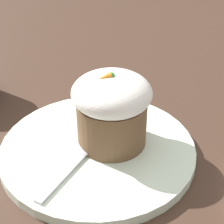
% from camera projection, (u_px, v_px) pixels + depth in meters
% --- Properties ---
extents(ground_plane, '(4.00, 4.00, 0.00)m').
position_uv_depth(ground_plane, '(98.00, 153.00, 0.48)').
color(ground_plane, '#3D281E').
extents(dessert_plate, '(0.25, 0.25, 0.01)m').
position_uv_depth(dessert_plate, '(98.00, 149.00, 0.48)').
color(dessert_plate, silver).
rests_on(dessert_plate, ground_plane).
extents(carrot_cake, '(0.10, 0.10, 0.10)m').
position_uv_depth(carrot_cake, '(112.00, 108.00, 0.45)').
color(carrot_cake, brown).
rests_on(carrot_cake, dessert_plate).
extents(spoon, '(0.11, 0.09, 0.01)m').
position_uv_depth(spoon, '(80.00, 156.00, 0.45)').
color(spoon, silver).
rests_on(spoon, dessert_plate).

